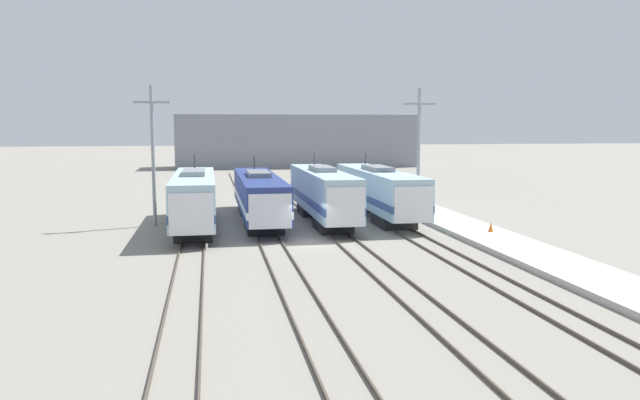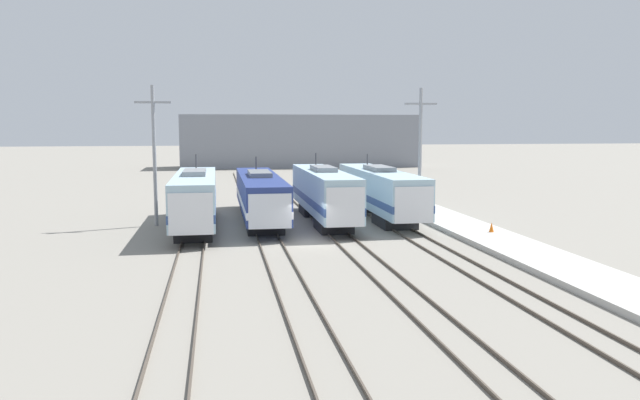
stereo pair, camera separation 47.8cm
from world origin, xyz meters
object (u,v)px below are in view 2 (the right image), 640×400
(locomotive_center_left, at_px, (260,196))
(locomotive_far_right, at_px, (381,192))
(locomotive_center_right, at_px, (324,194))
(catenary_tower_left, at_px, (154,152))
(catenary_tower_right, at_px, (420,150))
(traffic_cone, at_px, (492,227))
(locomotive_far_left, at_px, (195,199))

(locomotive_center_left, bearing_deg, locomotive_far_right, 1.84)
(locomotive_center_right, distance_m, catenary_tower_left, 13.20)
(catenary_tower_left, height_order, catenary_tower_right, same)
(catenary_tower_right, height_order, traffic_cone, catenary_tower_right)
(locomotive_center_left, bearing_deg, locomotive_far_left, -150.54)
(locomotive_far_left, distance_m, catenary_tower_left, 5.00)
(locomotive_far_right, relative_size, traffic_cone, 27.60)
(catenary_tower_left, bearing_deg, traffic_cone, -20.61)
(locomotive_far_left, height_order, locomotive_center_right, locomotive_far_left)
(locomotive_center_left, distance_m, catenary_tower_left, 8.64)
(catenary_tower_right, bearing_deg, locomotive_center_right, -175.56)
(locomotive_far_left, height_order, catenary_tower_left, catenary_tower_left)
(locomotive_center_right, relative_size, catenary_tower_right, 1.63)
(catenary_tower_right, bearing_deg, catenary_tower_left, 180.00)
(locomotive_center_right, height_order, traffic_cone, locomotive_center_right)
(locomotive_center_left, distance_m, locomotive_center_right, 5.03)
(locomotive_far_left, distance_m, catenary_tower_right, 18.09)
(locomotive_center_left, bearing_deg, catenary_tower_left, -176.06)
(locomotive_far_left, distance_m, traffic_cone, 20.97)
(locomotive_far_left, bearing_deg, catenary_tower_right, 7.18)
(catenary_tower_left, xyz_separation_m, catenary_tower_right, (20.62, 0.00, 0.00))
(locomotive_center_right, relative_size, locomotive_far_right, 0.92)
(locomotive_far_right, bearing_deg, locomotive_center_left, -178.16)
(catenary_tower_left, bearing_deg, locomotive_far_right, 2.78)
(locomotive_far_left, bearing_deg, locomotive_center_right, 9.36)
(locomotive_center_right, xyz_separation_m, locomotive_far_right, (4.89, 1.47, -0.06))
(locomotive_center_right, height_order, locomotive_far_right, locomotive_center_right)
(locomotive_far_left, xyz_separation_m, traffic_cone, (19.91, -6.38, -1.55))
(locomotive_center_left, distance_m, catenary_tower_right, 13.24)
(locomotive_far_right, bearing_deg, catenary_tower_left, -177.22)
(traffic_cone, bearing_deg, locomotive_far_left, 162.22)
(locomotive_far_right, height_order, traffic_cone, locomotive_far_right)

